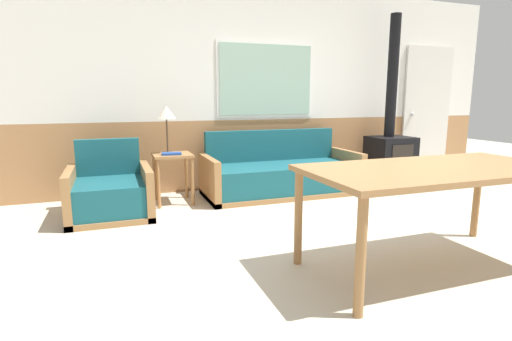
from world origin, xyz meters
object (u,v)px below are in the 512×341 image
Objects in this scene: table_lamp at (166,114)px; dining_table at (436,176)px; side_table at (173,164)px; wood_stove at (390,143)px; couch at (281,175)px; armchair at (110,194)px.

table_lamp reaches higher than dining_table.
wood_stove is at bearing 0.99° from side_table.
armchair is at bearing -172.58° from couch.
dining_table is at bearing -122.68° from wood_stove.
couch is at bearing 6.12° from armchair.
dining_table is 0.79× the size of wood_stove.
couch is 1.63m from table_lamp.
side_table is at bearing -63.09° from table_lamp.
dining_table is (1.49, -2.49, 0.22)m from side_table.
table_lamp is (0.66, 0.37, 0.81)m from armchair.
couch is 1.78m from wood_stove.
wood_stove reaches higher than side_table.
table_lamp reaches higher than side_table.
armchair is 3.14m from dining_table.
side_table is 0.25× the size of wood_stove.
armchair is (-2.08, -0.27, -0.01)m from couch.
armchair reaches higher than dining_table.
dining_table is (0.12, -2.47, 0.44)m from couch.
couch is 3.59× the size of table_lamp.
side_table is at bearing -179.01° from wood_stove.
dining_table is at bearing -59.19° from table_lamp.
wood_stove is at bearing 57.32° from dining_table.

